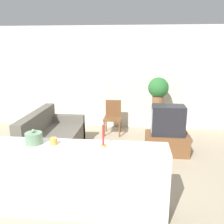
% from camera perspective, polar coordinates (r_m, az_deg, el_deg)
% --- Properties ---
extents(ground_plane, '(14.00, 14.00, 0.00)m').
position_cam_1_polar(ground_plane, '(3.98, -7.99, -18.21)').
color(ground_plane, tan).
extents(wall_back, '(9.00, 0.06, 2.70)m').
position_cam_1_polar(wall_back, '(6.78, -1.59, 7.78)').
color(wall_back, beige).
rests_on(wall_back, ground_plane).
extents(couch, '(0.91, 1.72, 0.89)m').
position_cam_1_polar(couch, '(5.24, -13.52, -6.35)').
color(couch, '#605B51').
rests_on(couch, ground_plane).
extents(tv_stand, '(0.87, 0.54, 0.43)m').
position_cam_1_polar(tv_stand, '(5.33, 12.37, -7.08)').
color(tv_stand, brown).
rests_on(tv_stand, ground_plane).
extents(television, '(0.67, 0.43, 0.60)m').
position_cam_1_polar(television, '(5.16, 12.60, -1.80)').
color(television, '#232328').
rests_on(television, tv_stand).
extents(wooden_chair, '(0.44, 0.44, 0.85)m').
position_cam_1_polar(wooden_chair, '(6.33, 0.20, -0.82)').
color(wooden_chair, brown).
rests_on(wooden_chair, ground_plane).
extents(plant_stand, '(0.20, 0.20, 0.81)m').
position_cam_1_polar(plant_stand, '(6.45, 10.23, -1.36)').
color(plant_stand, brown).
rests_on(plant_stand, ground_plane).
extents(potted_plant, '(0.51, 0.51, 0.63)m').
position_cam_1_polar(potted_plant, '(6.29, 10.54, 5.25)').
color(potted_plant, '#8E5B3D').
rests_on(potted_plant, plant_stand).
extents(foreground_counter, '(2.55, 0.44, 0.95)m').
position_cam_1_polar(foreground_counter, '(3.42, -9.81, -14.84)').
color(foreground_counter, silver).
rests_on(foreground_counter, ground_plane).
extents(decorative_bowl, '(0.22, 0.22, 0.20)m').
position_cam_1_polar(decorative_bowl, '(3.33, -17.44, -5.71)').
color(decorative_bowl, gray).
rests_on(decorative_bowl, foreground_counter).
extents(candle_jar, '(0.10, 0.10, 0.09)m').
position_cam_1_polar(candle_jar, '(3.25, -13.20, -6.51)').
color(candle_jar, gold).
rests_on(candle_jar, foreground_counter).
extents(candlestick, '(0.07, 0.07, 0.28)m').
position_cam_1_polar(candlestick, '(3.09, -2.02, -6.24)').
color(candlestick, '#B7933D').
rests_on(candlestick, foreground_counter).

